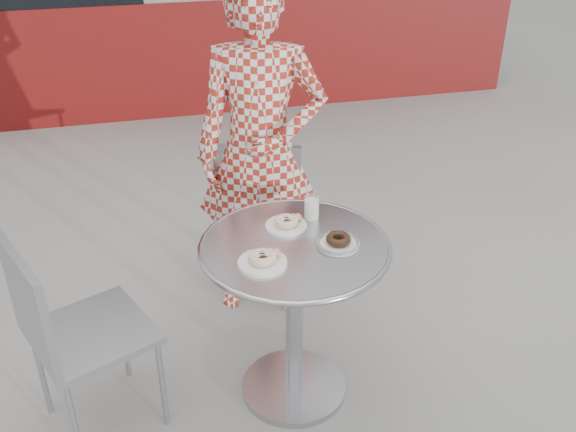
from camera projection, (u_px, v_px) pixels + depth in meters
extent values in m
plane|color=#A7A49F|center=(305.00, 393.00, 2.85)|extent=(60.00, 60.00, 0.00)
cube|color=maroon|center=(195.00, 58.00, 5.70)|extent=(6.02, 0.20, 1.00)
cylinder|color=silver|center=(294.00, 386.00, 2.86)|extent=(0.46, 0.46, 0.03)
cylinder|color=silver|center=(294.00, 322.00, 2.68)|extent=(0.07, 0.07, 0.73)
cylinder|color=silver|center=(295.00, 247.00, 2.50)|extent=(0.73, 0.73, 0.02)
torus|color=silver|center=(295.00, 247.00, 2.50)|extent=(0.76, 0.76, 0.03)
cube|color=#999CA0|center=(264.00, 206.00, 3.41)|extent=(0.54, 0.54, 0.03)
cube|color=#999CA0|center=(258.00, 185.00, 3.12)|extent=(0.41, 0.17, 0.42)
cube|color=#999CA0|center=(93.00, 333.00, 2.50)|extent=(0.56, 0.56, 0.03)
cube|color=#999CA0|center=(29.00, 306.00, 2.28)|extent=(0.20, 0.40, 0.43)
imported|color=#A02618|center=(261.00, 153.00, 3.04)|extent=(0.71, 0.56, 1.70)
cylinder|color=white|center=(286.00, 226.00, 2.60)|extent=(0.17, 0.17, 0.01)
torus|color=tan|center=(286.00, 221.00, 2.59)|extent=(0.10, 0.10, 0.03)
sphere|color=#B77A3F|center=(298.00, 217.00, 2.62)|extent=(0.03, 0.03, 0.03)
cylinder|color=white|center=(262.00, 263.00, 2.37)|extent=(0.18, 0.18, 0.01)
torus|color=tan|center=(262.00, 257.00, 2.36)|extent=(0.11, 0.11, 0.03)
sphere|color=#B77A3F|center=(276.00, 252.00, 2.39)|extent=(0.04, 0.04, 0.04)
cylinder|color=white|center=(338.00, 244.00, 2.48)|extent=(0.17, 0.17, 0.01)
torus|color=black|center=(338.00, 239.00, 2.47)|extent=(0.10, 0.10, 0.03)
torus|color=black|center=(338.00, 243.00, 2.48)|extent=(0.17, 0.17, 0.01)
cylinder|color=white|center=(312.00, 209.00, 2.65)|extent=(0.06, 0.06, 0.09)
cylinder|color=white|center=(312.00, 207.00, 2.65)|extent=(0.06, 0.06, 0.10)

